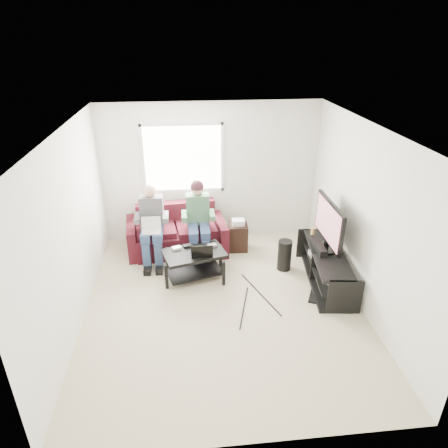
{
  "coord_description": "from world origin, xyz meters",
  "views": [
    {
      "loc": [
        -0.49,
        -4.8,
        3.69
      ],
      "look_at": [
        0.08,
        0.6,
        1.04
      ],
      "focal_mm": 32.0,
      "sensor_mm": 36.0,
      "label": 1
    }
  ],
  "objects_px": {
    "sofa": "(177,234)",
    "subwoofer": "(285,255)",
    "tv": "(329,223)",
    "tv_stand": "(326,269)",
    "coffee_table": "(194,259)",
    "end_table": "(238,236)"
  },
  "relations": [
    {
      "from": "tv",
      "to": "end_table",
      "type": "xyz_separation_m",
      "value": [
        -1.25,
        1.11,
        -0.74
      ]
    },
    {
      "from": "coffee_table",
      "to": "end_table",
      "type": "xyz_separation_m",
      "value": [
        0.83,
        0.87,
        -0.08
      ]
    },
    {
      "from": "sofa",
      "to": "tv",
      "type": "height_order",
      "value": "tv"
    },
    {
      "from": "coffee_table",
      "to": "subwoofer",
      "type": "relative_size",
      "value": 2.03
    },
    {
      "from": "coffee_table",
      "to": "tv_stand",
      "type": "relative_size",
      "value": 0.64
    },
    {
      "from": "tv",
      "to": "end_table",
      "type": "distance_m",
      "value": 1.83
    },
    {
      "from": "coffee_table",
      "to": "sofa",
      "type": "bearing_deg",
      "value": 106.52
    },
    {
      "from": "end_table",
      "to": "coffee_table",
      "type": "bearing_deg",
      "value": -133.82
    },
    {
      "from": "tv_stand",
      "to": "subwoofer",
      "type": "xyz_separation_m",
      "value": [
        -0.57,
        0.45,
        0.02
      ]
    },
    {
      "from": "end_table",
      "to": "subwoofer",
      "type": "bearing_deg",
      "value": -47.73
    },
    {
      "from": "subwoofer",
      "to": "end_table",
      "type": "relative_size",
      "value": 0.88
    },
    {
      "from": "sofa",
      "to": "tv_stand",
      "type": "bearing_deg",
      "value": -29.22
    },
    {
      "from": "sofa",
      "to": "subwoofer",
      "type": "bearing_deg",
      "value": -25.81
    },
    {
      "from": "sofa",
      "to": "coffee_table",
      "type": "xyz_separation_m",
      "value": [
        0.29,
        -0.99,
        0.05
      ]
    },
    {
      "from": "tv_stand",
      "to": "subwoofer",
      "type": "bearing_deg",
      "value": 141.26
    },
    {
      "from": "sofa",
      "to": "subwoofer",
      "type": "relative_size",
      "value": 3.47
    },
    {
      "from": "tv_stand",
      "to": "subwoofer",
      "type": "relative_size",
      "value": 3.18
    },
    {
      "from": "tv",
      "to": "end_table",
      "type": "height_order",
      "value": "tv"
    },
    {
      "from": "sofa",
      "to": "subwoofer",
      "type": "distance_m",
      "value": 2.02
    },
    {
      "from": "coffee_table",
      "to": "tv",
      "type": "distance_m",
      "value": 2.2
    },
    {
      "from": "sofa",
      "to": "tv",
      "type": "relative_size",
      "value": 1.68
    },
    {
      "from": "coffee_table",
      "to": "subwoofer",
      "type": "distance_m",
      "value": 1.53
    }
  ]
}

